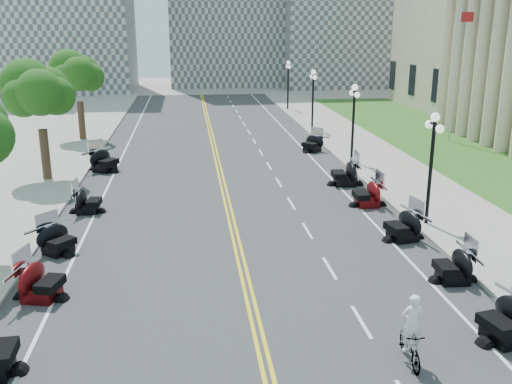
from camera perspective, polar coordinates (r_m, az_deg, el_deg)
name	(u,v)px	position (r m, az deg, el deg)	size (l,w,h in m)	color
ground	(244,273)	(20.98, -1.23, -8.05)	(160.00, 160.00, 0.00)	gray
road	(225,194)	(30.33, -3.09, -0.24)	(16.00, 90.00, 0.01)	#333335
centerline_yellow_a	(223,194)	(30.32, -3.32, -0.23)	(0.12, 90.00, 0.00)	yellow
centerline_yellow_b	(227,194)	(30.34, -2.87, -0.22)	(0.12, 90.00, 0.00)	yellow
edge_line_north	(343,190)	(31.37, 8.65, 0.18)	(0.12, 90.00, 0.00)	white
edge_line_south	(102,198)	(30.62, -15.13, -0.63)	(0.12, 90.00, 0.00)	white
lane_dash_5	(361,322)	(18.05, 10.49, -12.62)	(0.12, 2.00, 0.00)	white
lane_dash_6	(330,268)	(21.49, 7.36, -7.54)	(0.12, 2.00, 0.00)	white
lane_dash_7	(307,231)	(25.10, 5.17, -3.88)	(0.12, 2.00, 0.00)	white
lane_dash_8	(291,203)	(28.81, 3.54, -1.14)	(0.12, 2.00, 0.00)	white
lane_dash_9	(279,182)	(32.59, 2.29, 0.97)	(0.12, 2.00, 0.00)	white
lane_dash_10	(269,166)	(36.41, 1.30, 2.64)	(0.12, 2.00, 0.00)	white
lane_dash_11	(261,152)	(40.27, 0.50, 3.98)	(0.12, 2.00, 0.00)	white
lane_dash_12	(254,141)	(44.16, -0.17, 5.09)	(0.12, 2.00, 0.00)	white
lane_dash_13	(249,132)	(48.06, -0.72, 6.03)	(0.12, 2.00, 0.00)	white
lane_dash_14	(244,124)	(51.98, -1.20, 6.82)	(0.12, 2.00, 0.00)	white
lane_dash_15	(240,117)	(55.91, -1.61, 7.49)	(0.12, 2.00, 0.00)	white
lane_dash_16	(236,111)	(59.85, -1.97, 8.08)	(0.12, 2.00, 0.00)	white
lane_dash_17	(233,106)	(63.80, -2.28, 8.60)	(0.12, 2.00, 0.00)	white
lane_dash_18	(231,101)	(67.75, -2.56, 9.06)	(0.12, 2.00, 0.00)	white
lane_dash_19	(228,97)	(71.71, -2.81, 9.46)	(0.12, 2.00, 0.00)	white
sidewalk_north	(415,187)	(32.67, 15.60, 0.52)	(5.00, 90.00, 0.15)	#9E9991
sidewalk_south	(20,200)	(31.48, -22.54, -0.75)	(5.00, 90.00, 0.15)	#9E9991
lawn	(467,153)	(42.63, 20.34, 3.70)	(9.00, 60.00, 0.10)	#356023
distant_block_c	(351,8)	(87.35, 9.45, 17.74)	(20.00, 14.00, 22.00)	gray
street_lamp_2	(431,170)	(25.98, 17.06, 2.13)	(0.50, 1.20, 4.90)	black
street_lamp_3	(353,124)	(37.03, 9.68, 6.73)	(0.50, 1.20, 4.90)	black
street_lamp_4	(313,100)	(48.53, 5.70, 9.14)	(0.50, 1.20, 4.90)	black
street_lamp_5	(288,85)	(60.23, 3.22, 10.60)	(0.50, 1.20, 4.90)	black
flagpole	(455,76)	(45.70, 19.27, 10.90)	(1.10, 0.20, 10.00)	silver
tree_3	(39,98)	(34.23, -20.85, 8.76)	(4.80, 4.80, 9.20)	#235619
tree_4	(78,79)	(45.91, -17.38, 10.77)	(4.80, 4.80, 9.20)	#235619
motorcycle_n_4	(508,318)	(17.95, 23.89, -11.44)	(2.09, 2.09, 1.46)	black
motorcycle_n_5	(454,264)	(21.17, 19.19, -6.81)	(1.91, 1.91, 1.33)	black
motorcycle_n_6	(403,224)	(24.54, 14.52, -3.11)	(2.02, 2.02, 1.41)	black
motorcycle_n_7	(367,192)	(28.71, 11.09, -0.02)	(2.04, 2.04, 1.43)	#590A0C
motorcycle_n_8	(345,172)	(32.23, 8.89, 2.01)	(2.21, 2.21, 1.55)	black
motorcycle_n_10	(312,142)	(40.64, 5.65, 4.97)	(1.92, 1.92, 1.34)	black
motorcycle_s_5	(40,279)	(20.08, -20.76, -8.16)	(2.01, 2.01, 1.40)	#590A0C
motorcycle_s_6	(57,238)	(23.72, -19.28, -4.36)	(1.86, 1.86, 1.30)	black
motorcycle_s_7	(87,200)	(28.36, -16.50, -0.74)	(1.86, 1.86, 1.31)	black
motorcycle_s_9	(104,159)	(36.11, -14.94, 3.19)	(2.19, 2.19, 1.54)	black
bicycle	(410,346)	(16.16, 15.15, -14.64)	(0.48, 1.69, 1.02)	#A51414
cyclist_rider	(414,300)	(15.53, 15.52, -10.40)	(0.60, 0.40, 1.66)	silver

